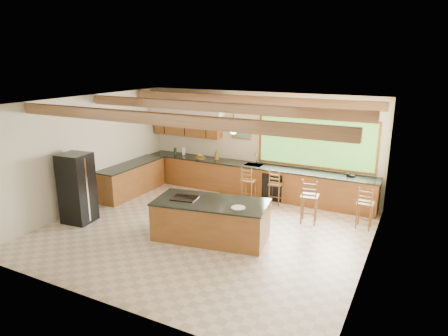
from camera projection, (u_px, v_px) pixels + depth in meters
The scene contains 9 objects.
ground at pixel (204, 231), 9.40m from camera, with size 7.20×7.20×0.00m, color beige.
room_shell at pixel (211, 133), 9.44m from camera, with size 7.27×6.54×3.02m.
counter_run at pixel (223, 179), 11.80m from camera, with size 7.12×3.10×1.24m.
island at pixel (211, 220), 8.92m from camera, with size 2.68×1.60×0.89m.
refrigerator at pixel (77, 188), 9.73m from camera, with size 0.74×0.72×1.73m.
bar_stool_a at pixel (248, 181), 11.14m from camera, with size 0.37×0.37×1.02m.
bar_stool_b at pixel (275, 185), 10.92m from camera, with size 0.35×0.35×0.98m.
bar_stool_c at pixel (309, 197), 9.64m from camera, with size 0.46×0.46×1.14m.
bar_stool_d at pixel (365, 204), 9.34m from camera, with size 0.38×0.38×1.05m.
Camera 1 is at (4.37, -7.50, 3.93)m, focal length 32.00 mm.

